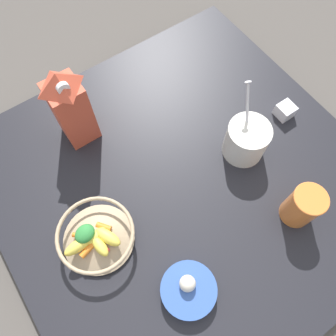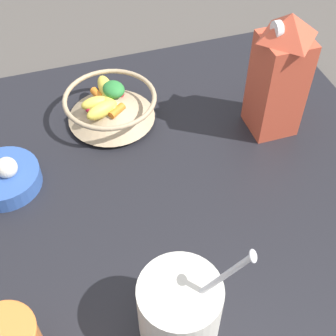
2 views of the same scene
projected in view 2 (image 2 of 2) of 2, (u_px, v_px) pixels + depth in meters
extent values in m
plane|color=#4C4742|center=(156.00, 230.00, 0.86)|extent=(6.00, 6.00, 0.00)
cube|color=black|center=(156.00, 225.00, 0.85)|extent=(1.02, 1.02, 0.03)
cylinder|color=tan|center=(112.00, 118.00, 1.01)|extent=(0.10, 0.10, 0.01)
cone|color=tan|center=(111.00, 108.00, 0.99)|extent=(0.19, 0.19, 0.05)
torus|color=tan|center=(110.00, 98.00, 0.97)|extent=(0.20, 0.20, 0.01)
ellipsoid|color=#EFD64C|center=(109.00, 102.00, 0.98)|extent=(0.06, 0.03, 0.02)
ellipsoid|color=#EFD64C|center=(95.00, 103.00, 0.97)|extent=(0.03, 0.06, 0.03)
ellipsoid|color=#EFD64C|center=(102.00, 110.00, 0.96)|extent=(0.06, 0.08, 0.03)
ellipsoid|color=#EFD64C|center=(106.00, 88.00, 1.01)|extent=(0.08, 0.03, 0.03)
cylinder|color=orange|center=(117.00, 111.00, 0.97)|extent=(0.04, 0.04, 0.02)
cylinder|color=orange|center=(117.00, 93.00, 1.01)|extent=(0.04, 0.04, 0.01)
cylinder|color=orange|center=(99.00, 96.00, 1.00)|extent=(0.05, 0.03, 0.02)
sphere|color=red|center=(110.00, 111.00, 0.96)|extent=(0.02, 0.02, 0.02)
sphere|color=red|center=(89.00, 109.00, 0.97)|extent=(0.01, 0.01, 0.01)
sphere|color=red|center=(111.00, 92.00, 1.01)|extent=(0.02, 0.02, 0.02)
sphere|color=red|center=(120.00, 94.00, 1.00)|extent=(0.02, 0.02, 0.02)
sphere|color=red|center=(106.00, 96.00, 1.00)|extent=(0.02, 0.02, 0.02)
ellipsoid|color=#2D7F38|center=(113.00, 90.00, 0.98)|extent=(0.06, 0.06, 0.03)
cube|color=#CC4C33|center=(277.00, 85.00, 0.92)|extent=(0.09, 0.09, 0.21)
pyramid|color=#CC4C33|center=(290.00, 26.00, 0.83)|extent=(0.09, 0.09, 0.05)
cylinder|color=white|center=(277.00, 29.00, 0.82)|extent=(0.03, 0.01, 0.03)
cylinder|color=silver|center=(179.00, 309.00, 0.67)|extent=(0.12, 0.12, 0.11)
cylinder|color=white|center=(180.00, 294.00, 0.63)|extent=(0.11, 0.11, 0.02)
cylinder|color=silver|center=(213.00, 284.00, 0.61)|extent=(0.04, 0.09, 0.15)
ellipsoid|color=silver|center=(253.00, 256.00, 0.55)|extent=(0.02, 0.02, 0.01)
torus|color=orange|center=(1.00, 333.00, 0.58)|extent=(0.09, 0.09, 0.01)
cylinder|color=#3356A3|center=(4.00, 179.00, 0.88)|extent=(0.14, 0.14, 0.03)
sphere|color=silver|center=(7.00, 168.00, 0.86)|extent=(0.04, 0.04, 0.04)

